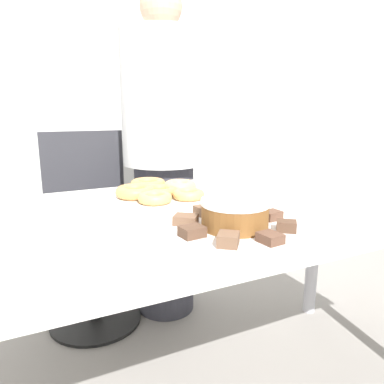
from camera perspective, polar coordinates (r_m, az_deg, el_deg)
name	(u,v)px	position (r m, az deg, el deg)	size (l,w,h in m)	color
wall_back	(89,62)	(2.53, -15.40, 18.59)	(8.00, 0.05, 2.60)	silver
table	(201,236)	(1.14, 1.33, -6.66)	(1.75, 0.82, 0.74)	silver
person_standing	(163,154)	(1.81, -4.37, 5.80)	(0.38, 0.38, 1.56)	#383842
office_chair_left	(89,232)	(1.88, -15.36, -5.95)	(0.48, 0.48, 0.91)	black
plate_cake	(234,229)	(0.92, 6.49, -5.68)	(0.33, 0.33, 0.01)	white
plate_donuts	(161,197)	(1.24, -4.79, -0.72)	(0.39, 0.39, 0.01)	white
frosted_cake	(235,214)	(0.91, 6.55, -3.28)	(0.17, 0.17, 0.07)	brown
lamington_0	(272,215)	(1.00, 12.03, -3.48)	(0.05, 0.04, 0.02)	brown
lamington_1	(240,209)	(1.03, 7.27, -2.54)	(0.06, 0.06, 0.03)	brown
lamington_2	(206,211)	(1.01, 2.18, -2.89)	(0.06, 0.06, 0.02)	brown
lamington_3	(186,220)	(0.94, -0.96, -4.23)	(0.07, 0.07, 0.02)	brown
lamington_4	(192,232)	(0.85, 0.02, -6.05)	(0.06, 0.05, 0.02)	#513828
lamington_5	(228,239)	(0.80, 5.54, -7.20)	(0.07, 0.07, 0.03)	brown
lamington_6	(270,238)	(0.83, 11.82, -6.88)	(0.05, 0.05, 0.02)	brown
lamington_7	(286,226)	(0.91, 14.19, -5.05)	(0.06, 0.06, 0.03)	#513828
donut_0	(161,191)	(1.24, -4.81, 0.16)	(0.11, 0.11, 0.03)	#D18E4C
donut_1	(188,194)	(1.19, -0.54, -0.35)	(0.10, 0.10, 0.03)	tan
donut_2	(180,186)	(1.29, -1.86, 0.88)	(0.11, 0.11, 0.04)	#E5AD66
donut_3	(148,184)	(1.34, -6.72, 1.22)	(0.13, 0.13, 0.03)	#D18E4C
donut_4	(135,192)	(1.22, -8.64, 0.06)	(0.13, 0.13, 0.04)	#D18E4C
donut_5	(155,198)	(1.15, -5.68, -0.90)	(0.11, 0.11, 0.03)	tan
napkin	(27,217)	(1.12, -23.87, -3.52)	(0.14, 0.12, 0.01)	white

